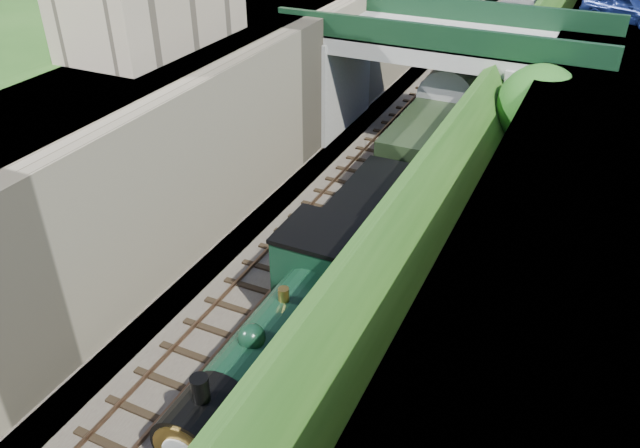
% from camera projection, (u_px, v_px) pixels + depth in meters
% --- Properties ---
extents(trackbed, '(10.00, 90.00, 0.20)m').
position_uv_depth(trackbed, '(404.00, 173.00, 31.37)').
color(trackbed, '#473F38').
rests_on(trackbed, ground).
extents(retaining_wall, '(1.00, 90.00, 7.00)m').
position_uv_depth(retaining_wall, '(306.00, 92.00, 31.56)').
color(retaining_wall, '#756B56').
rests_on(retaining_wall, ground).
extents(street_plateau_left, '(6.00, 90.00, 7.00)m').
position_uv_depth(street_plateau_left, '(246.00, 82.00, 32.83)').
color(street_plateau_left, '#262628').
rests_on(street_plateau_left, ground).
extents(street_plateau_right, '(8.00, 90.00, 6.25)m').
position_uv_depth(street_plateau_right, '(624.00, 154.00, 26.32)').
color(street_plateau_right, '#262628').
rests_on(street_plateau_right, ground).
extents(embankment_slope, '(4.21, 90.00, 6.36)m').
position_uv_depth(embankment_slope, '(503.00, 164.00, 26.50)').
color(embankment_slope, '#1E4714').
rests_on(embankment_slope, ground).
extents(track_left, '(2.50, 90.00, 0.20)m').
position_uv_depth(track_left, '(368.00, 163.00, 32.02)').
color(track_left, black).
rests_on(track_left, trackbed).
extents(track_right, '(2.50, 90.00, 0.20)m').
position_uv_depth(track_right, '(428.00, 176.00, 30.86)').
color(track_right, black).
rests_on(track_right, trackbed).
extents(road_bridge, '(16.00, 6.40, 7.25)m').
position_uv_depth(road_bridge, '(453.00, 76.00, 31.98)').
color(road_bridge, gray).
rests_on(road_bridge, ground).
extents(tree, '(3.60, 3.80, 6.60)m').
position_uv_depth(tree, '(542.00, 109.00, 26.56)').
color(tree, black).
rests_on(tree, ground).
extents(car_blue, '(4.83, 3.51, 1.53)m').
position_uv_depth(car_blue, '(627.00, 7.00, 32.16)').
color(car_blue, navy).
rests_on(car_blue, street_plateau_right).
extents(locomotive, '(3.10, 10.22, 3.83)m').
position_uv_depth(locomotive, '(283.00, 340.00, 18.44)').
color(locomotive, black).
rests_on(locomotive, trackbed).
extents(tender, '(2.70, 6.00, 3.05)m').
position_uv_depth(tender, '(372.00, 227.00, 24.23)').
color(tender, black).
rests_on(tender, trackbed).
extents(coach_front, '(2.90, 18.00, 3.70)m').
position_uv_depth(coach_front, '(457.00, 108.00, 33.65)').
color(coach_front, black).
rests_on(coach_front, trackbed).
extents(coach_middle, '(2.90, 18.00, 3.70)m').
position_uv_depth(coach_middle, '(520.00, 26.00, 48.05)').
color(coach_middle, black).
rests_on(coach_middle, trackbed).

